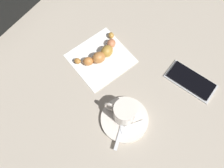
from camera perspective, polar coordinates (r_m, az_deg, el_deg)
ground_plane at (r=0.78m, az=-0.76°, el=0.31°), size 1.80×1.80×0.00m
saucer at (r=0.74m, az=2.74°, el=-7.68°), size 0.13×0.13×0.01m
espresso_cup at (r=0.71m, az=2.60°, el=-6.10°), size 0.08×0.07×0.06m
teaspoon at (r=0.73m, az=2.57°, el=-7.85°), size 0.09×0.11×0.01m
sugar_packet at (r=0.72m, az=4.57°, el=-9.28°), size 0.03×0.07×0.01m
napkin at (r=0.82m, az=-2.45°, el=5.58°), size 0.18×0.18×0.00m
croissant at (r=0.81m, az=-2.33°, el=6.68°), size 0.08×0.16×0.04m
cell_phone at (r=0.81m, az=16.74°, el=0.65°), size 0.16×0.12×0.01m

